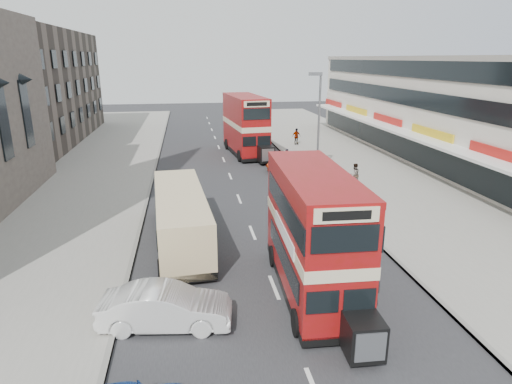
{
  "coord_description": "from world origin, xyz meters",
  "views": [
    {
      "loc": [
        -3.29,
        -13.84,
        9.14
      ],
      "look_at": [
        -0.01,
        6.74,
        2.71
      ],
      "focal_mm": 30.62,
      "sensor_mm": 36.0,
      "label": 1
    }
  ],
  "objects_px": {
    "car_left_front": "(166,307)",
    "cyclist": "(287,163)",
    "street_lamp": "(318,118)",
    "bus_second": "(246,125)",
    "pedestrian_far": "(296,136)",
    "car_right_b": "(295,163)",
    "bus_main": "(313,233)",
    "car_right_a": "(309,178)",
    "pedestrian_near": "(354,174)",
    "coach": "(181,216)"
  },
  "relations": [
    {
      "from": "bus_main",
      "to": "cyclist",
      "type": "xyz_separation_m",
      "value": [
        3.5,
        19.62,
        -1.93
      ]
    },
    {
      "from": "bus_main",
      "to": "pedestrian_near",
      "type": "xyz_separation_m",
      "value": [
        7.23,
        13.92,
        -1.57
      ]
    },
    {
      "from": "car_right_b",
      "to": "pedestrian_near",
      "type": "distance_m",
      "value": 6.15
    },
    {
      "from": "car_left_front",
      "to": "pedestrian_near",
      "type": "relative_size",
      "value": 2.73
    },
    {
      "from": "car_right_a",
      "to": "cyclist",
      "type": "height_order",
      "value": "cyclist"
    },
    {
      "from": "bus_second",
      "to": "bus_main",
      "type": "bearing_deg",
      "value": 82.06
    },
    {
      "from": "bus_main",
      "to": "cyclist",
      "type": "height_order",
      "value": "bus_main"
    },
    {
      "from": "coach",
      "to": "pedestrian_near",
      "type": "relative_size",
      "value": 5.68
    },
    {
      "from": "pedestrian_far",
      "to": "cyclist",
      "type": "bearing_deg",
      "value": -122.78
    },
    {
      "from": "car_right_b",
      "to": "pedestrian_far",
      "type": "height_order",
      "value": "pedestrian_far"
    },
    {
      "from": "street_lamp",
      "to": "coach",
      "type": "xyz_separation_m",
      "value": [
        -10.31,
        -10.75,
        -3.31
      ]
    },
    {
      "from": "pedestrian_near",
      "to": "cyclist",
      "type": "height_order",
      "value": "cyclist"
    },
    {
      "from": "car_right_b",
      "to": "pedestrian_far",
      "type": "relative_size",
      "value": 2.84
    },
    {
      "from": "car_left_front",
      "to": "street_lamp",
      "type": "bearing_deg",
      "value": -23.24
    },
    {
      "from": "car_left_front",
      "to": "pedestrian_far",
      "type": "distance_m",
      "value": 34.0
    },
    {
      "from": "car_right_b",
      "to": "cyclist",
      "type": "bearing_deg",
      "value": -126.11
    },
    {
      "from": "bus_main",
      "to": "car_right_a",
      "type": "height_order",
      "value": "bus_main"
    },
    {
      "from": "car_right_b",
      "to": "pedestrian_far",
      "type": "bearing_deg",
      "value": 160.94
    },
    {
      "from": "bus_second",
      "to": "pedestrian_near",
      "type": "height_order",
      "value": "bus_second"
    },
    {
      "from": "pedestrian_near",
      "to": "cyclist",
      "type": "xyz_separation_m",
      "value": [
        -3.73,
        5.7,
        -0.36
      ]
    },
    {
      "from": "bus_second",
      "to": "pedestrian_far",
      "type": "xyz_separation_m",
      "value": [
        5.95,
        3.3,
        -1.87
      ]
    },
    {
      "from": "car_right_a",
      "to": "car_right_b",
      "type": "bearing_deg",
      "value": -179.4
    },
    {
      "from": "bus_main",
      "to": "car_left_front",
      "type": "bearing_deg",
      "value": 17.15
    },
    {
      "from": "car_right_b",
      "to": "car_left_front",
      "type": "bearing_deg",
      "value": -30.12
    },
    {
      "from": "street_lamp",
      "to": "coach",
      "type": "height_order",
      "value": "street_lamp"
    },
    {
      "from": "cyclist",
      "to": "street_lamp",
      "type": "bearing_deg",
      "value": -60.45
    },
    {
      "from": "bus_second",
      "to": "pedestrian_near",
      "type": "bearing_deg",
      "value": 110.14
    },
    {
      "from": "car_left_front",
      "to": "pedestrian_near",
      "type": "xyz_separation_m",
      "value": [
        12.95,
        15.44,
        0.24
      ]
    },
    {
      "from": "car_right_b",
      "to": "bus_second",
      "type": "bearing_deg",
      "value": -161.81
    },
    {
      "from": "street_lamp",
      "to": "bus_second",
      "type": "bearing_deg",
      "value": 112.07
    },
    {
      "from": "car_right_a",
      "to": "pedestrian_far",
      "type": "height_order",
      "value": "pedestrian_far"
    },
    {
      "from": "bus_second",
      "to": "pedestrian_far",
      "type": "height_order",
      "value": "bus_second"
    },
    {
      "from": "street_lamp",
      "to": "bus_second",
      "type": "relative_size",
      "value": 0.81
    },
    {
      "from": "car_left_front",
      "to": "pedestrian_far",
      "type": "height_order",
      "value": "pedestrian_far"
    },
    {
      "from": "bus_main",
      "to": "car_right_b",
      "type": "xyz_separation_m",
      "value": [
        4.14,
        19.23,
        -1.88
      ]
    },
    {
      "from": "coach",
      "to": "pedestrian_near",
      "type": "xyz_separation_m",
      "value": [
        12.43,
        8.12,
        -0.48
      ]
    },
    {
      "from": "car_left_front",
      "to": "cyclist",
      "type": "relative_size",
      "value": 2.46
    },
    {
      "from": "car_right_a",
      "to": "bus_second",
      "type": "bearing_deg",
      "value": -163.36
    },
    {
      "from": "bus_main",
      "to": "pedestrian_far",
      "type": "height_order",
      "value": "bus_main"
    },
    {
      "from": "pedestrian_far",
      "to": "car_right_b",
      "type": "bearing_deg",
      "value": -119.0
    },
    {
      "from": "bus_main",
      "to": "bus_second",
      "type": "relative_size",
      "value": 0.89
    },
    {
      "from": "street_lamp",
      "to": "car_left_front",
      "type": "bearing_deg",
      "value": -120.93
    },
    {
      "from": "street_lamp",
      "to": "pedestrian_near",
      "type": "bearing_deg",
      "value": -51.14
    },
    {
      "from": "bus_second",
      "to": "car_right_b",
      "type": "xyz_separation_m",
      "value": [
        3.17,
        -7.52,
        -2.2
      ]
    },
    {
      "from": "coach",
      "to": "car_right_b",
      "type": "distance_m",
      "value": 16.38
    },
    {
      "from": "street_lamp",
      "to": "bus_second",
      "type": "height_order",
      "value": "street_lamp"
    },
    {
      "from": "car_right_a",
      "to": "car_right_b",
      "type": "relative_size",
      "value": 0.99
    },
    {
      "from": "pedestrian_near",
      "to": "cyclist",
      "type": "distance_m",
      "value": 6.82
    },
    {
      "from": "coach",
      "to": "car_left_front",
      "type": "distance_m",
      "value": 7.38
    },
    {
      "from": "street_lamp",
      "to": "car_right_b",
      "type": "bearing_deg",
      "value": 109.75
    }
  ]
}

